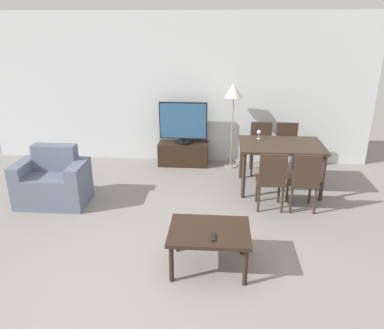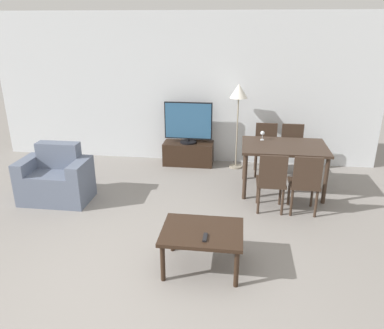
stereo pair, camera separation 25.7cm
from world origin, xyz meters
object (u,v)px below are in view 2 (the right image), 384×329
object	(u,v)px
remote_primary	(205,237)
dining_chair_near	(272,180)
dining_chair_near_right	(305,182)
dining_chair_far_left	(266,146)
dining_chair_far	(292,147)
wine_glass_left	(263,134)
coffee_table	(202,235)
tv_stand	(188,153)
armchair	(56,180)
tv	(188,123)
dining_table	(284,151)
floor_lamp	(239,97)

from	to	relation	value
remote_primary	dining_chair_near	bearing A→B (deg)	63.85
dining_chair_near_right	dining_chair_far_left	size ratio (longest dim) A/B	1.00
dining_chair_far	wine_glass_left	world-z (taller)	wine_glass_left
coffee_table	tv_stand	bearing A→B (deg)	100.61
armchair	dining_chair_far_left	world-z (taller)	dining_chair_far_left
coffee_table	remote_primary	xyz separation A→B (m)	(0.04, -0.15, 0.07)
tv	dining_chair_far_left	xyz separation A→B (m)	(1.39, -0.23, -0.31)
armchair	wine_glass_left	xyz separation A→B (m)	(3.02, 1.01, 0.53)
armchair	dining_chair_near_right	distance (m)	3.57
dining_chair_far	remote_primary	distance (m)	3.28
dining_chair_near	wine_glass_left	xyz separation A→B (m)	(-0.10, 0.99, 0.37)
coffee_table	tv	bearing A→B (deg)	100.62
tv	coffee_table	size ratio (longest dim) A/B	1.01
tv	dining_chair_far	size ratio (longest dim) A/B	1.00
tv_stand	dining_table	bearing A→B (deg)	-31.31
dining_table	dining_chair_far_left	size ratio (longest dim) A/B	1.47
dining_chair_far	remote_primary	xyz separation A→B (m)	(-1.21, -3.05, -0.02)
tv	dining_chair_near_right	xyz separation A→B (m)	(1.84, -1.73, -0.31)
dining_chair_near	dining_chair_far_left	xyz separation A→B (m)	(0.00, 1.50, 0.00)
floor_lamp	dining_chair_near_right	bearing A→B (deg)	-60.47
tv	dining_chair_far_left	distance (m)	1.45
armchair	remote_primary	distance (m)	2.82
coffee_table	dining_chair_near	world-z (taller)	dining_chair_near
tv_stand	coffee_table	size ratio (longest dim) A/B	1.07
armchair	wine_glass_left	world-z (taller)	wine_glass_left
dining_chair_far_left	floor_lamp	xyz separation A→B (m)	(-0.51, 0.19, 0.82)
armchair	tv	xyz separation A→B (m)	(1.73, 1.75, 0.48)
armchair	coffee_table	xyz separation A→B (m)	(2.32, -1.38, 0.08)
dining_chair_near_right	floor_lamp	world-z (taller)	floor_lamp
armchair	coffee_table	distance (m)	2.69
coffee_table	dining_table	size ratio (longest dim) A/B	0.67
tv_stand	dining_chair_near	size ratio (longest dim) A/B	1.05
tv	floor_lamp	size ratio (longest dim) A/B	0.57
tv_stand	floor_lamp	bearing A→B (deg)	-3.03
dining_chair_near	dining_chair_far	distance (m)	1.56
dining_chair_far_left	wine_glass_left	bearing A→B (deg)	-101.41
armchair	tv_stand	size ratio (longest dim) A/B	1.09
dining_chair_far_left	coffee_table	bearing A→B (deg)	-105.56
armchair	dining_chair_near	size ratio (longest dim) A/B	1.14
tv_stand	coffee_table	world-z (taller)	coffee_table
dining_chair_far_left	wine_glass_left	xyz separation A→B (m)	(-0.10, -0.51, 0.37)
remote_primary	dining_chair_far_left	bearing A→B (deg)	75.97
tv_stand	wine_glass_left	bearing A→B (deg)	-29.89
tv	dining_chair_near	size ratio (longest dim) A/B	1.00
tv_stand	floor_lamp	distance (m)	1.41
tv_stand	tv	size ratio (longest dim) A/B	1.05
coffee_table	remote_primary	size ratio (longest dim) A/B	5.70
wine_glass_left	tv	bearing A→B (deg)	150.19
tv	dining_table	world-z (taller)	tv
dining_chair_far_left	dining_chair_near_right	bearing A→B (deg)	-73.39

